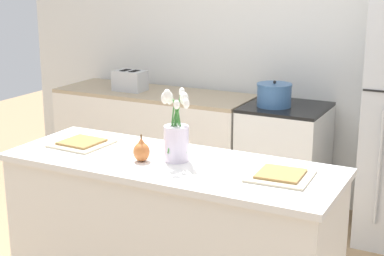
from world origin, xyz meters
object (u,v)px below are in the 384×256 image
at_px(flower_vase, 176,135).
at_px(plate_setting_left, 82,143).
at_px(toaster, 130,81).
at_px(cooking_pot, 274,95).
at_px(pear_figurine, 141,151).
at_px(stove_range, 284,162).
at_px(plate_setting_right, 281,175).

relative_size(flower_vase, plate_setting_left, 1.28).
height_order(plate_setting_left, toaster, toaster).
bearing_deg(cooking_pot, plate_setting_left, -112.24).
distance_m(pear_figurine, toaster, 1.98).
bearing_deg(stove_range, pear_figurine, -97.91).
relative_size(stove_range, flower_vase, 2.25).
distance_m(flower_vase, cooking_pot, 1.52).
bearing_deg(plate_setting_right, plate_setting_left, 180.00).
bearing_deg(stove_range, cooking_pot, -144.29).
bearing_deg(toaster, plate_setting_left, -66.44).
xyz_separation_m(flower_vase, plate_setting_right, (0.57, 0.00, -0.13)).
height_order(flower_vase, cooking_pot, flower_vase).
xyz_separation_m(plate_setting_left, cooking_pot, (0.62, 1.52, 0.06)).
xyz_separation_m(plate_setting_right, toaster, (-1.86, 1.52, 0.06)).
distance_m(plate_setting_right, cooking_pot, 1.62).
bearing_deg(stove_range, flower_vase, -92.78).
height_order(plate_setting_left, cooking_pot, cooking_pot).
relative_size(pear_figurine, plate_setting_right, 0.47).
bearing_deg(flower_vase, stove_range, 87.22).
xyz_separation_m(flower_vase, plate_setting_left, (-0.62, 0.00, -0.13)).
bearing_deg(flower_vase, pear_figurine, -149.09).
distance_m(flower_vase, plate_setting_right, 0.59).
relative_size(toaster, cooking_pot, 1.06).
relative_size(flower_vase, pear_figurine, 2.73).
bearing_deg(pear_figurine, cooking_pot, 84.55).
distance_m(pear_figurine, plate_setting_right, 0.74).
bearing_deg(flower_vase, toaster, 130.09).
bearing_deg(pear_figurine, stove_range, 82.09).
height_order(stove_range, plate_setting_right, plate_setting_right).
bearing_deg(cooking_pot, plate_setting_right, -69.21).
height_order(stove_range, cooking_pot, cooking_pot).
xyz_separation_m(pear_figurine, toaster, (-1.13, 1.62, 0.01)).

